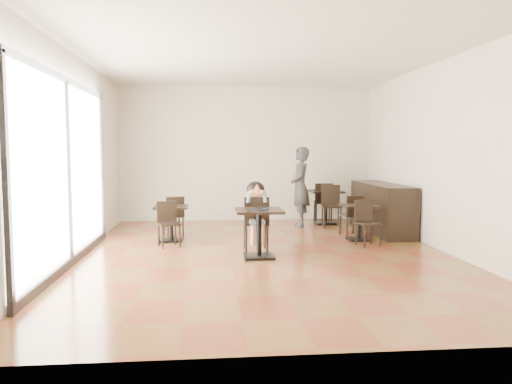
{
  "coord_description": "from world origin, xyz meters",
  "views": [
    {
      "loc": [
        -0.9,
        -7.97,
        1.71
      ],
      "look_at": [
        -0.13,
        0.26,
        1.0
      ],
      "focal_mm": 35.0,
      "sensor_mm": 36.0,
      "label": 1
    }
  ],
  "objects": [
    {
      "name": "adult_patron",
      "position": [
        1.11,
        2.91,
        0.88
      ],
      "size": [
        0.48,
        0.68,
        1.76
      ],
      "primitive_type": "imported",
      "rotation": [
        0.0,
        0.0,
        -1.67
      ],
      "color": "#333237",
      "rests_on": "floor"
    },
    {
      "name": "ceiling",
      "position": [
        0.0,
        0.0,
        3.2
      ],
      "size": [
        6.0,
        8.0,
        0.01
      ],
      "primitive_type": "cube",
      "color": "white",
      "rests_on": "floor"
    },
    {
      "name": "chair_back_a",
      "position": [
        1.76,
        3.5,
        0.46
      ],
      "size": [
        0.46,
        0.46,
        0.92
      ],
      "primitive_type": null,
      "rotation": [
        0.0,
        0.0,
        3.04
      ],
      "color": "black",
      "rests_on": "floor"
    },
    {
      "name": "floor",
      "position": [
        0.0,
        0.0,
        0.0
      ],
      "size": [
        6.0,
        8.0,
        0.01
      ],
      "primitive_type": "cube",
      "color": "brown",
      "rests_on": "ground"
    },
    {
      "name": "chair_mid_b",
      "position": [
        1.89,
        0.54,
        0.4
      ],
      "size": [
        0.43,
        0.43,
        0.8
      ],
      "primitive_type": null,
      "rotation": [
        0.0,
        0.0,
        0.22
      ],
      "color": "black",
      "rests_on": "floor"
    },
    {
      "name": "child",
      "position": [
        -0.13,
        0.31,
        0.58
      ],
      "size": [
        0.42,
        0.58,
        1.17
      ],
      "primitive_type": null,
      "color": "slate",
      "rests_on": "child_chair"
    },
    {
      "name": "storefront_window",
      "position": [
        -2.97,
        -0.5,
        1.4
      ],
      "size": [
        0.04,
        4.5,
        2.6
      ],
      "primitive_type": "cube",
      "color": "white",
      "rests_on": "floor"
    },
    {
      "name": "cafe_table_back",
      "position": [
        1.76,
        3.21,
        0.38
      ],
      "size": [
        0.8,
        0.8,
        0.77
      ],
      "primitive_type": null,
      "rotation": [
        0.0,
        0.0,
        -0.1
      ],
      "color": "black",
      "rests_on": "floor"
    },
    {
      "name": "child_table",
      "position": [
        -0.13,
        -0.24,
        0.39
      ],
      "size": [
        0.73,
        0.73,
        0.77
      ],
      "primitive_type": null,
      "color": "black",
      "rests_on": "floor"
    },
    {
      "name": "service_counter",
      "position": [
        2.65,
        2.0,
        0.5
      ],
      "size": [
        0.6,
        2.4,
        1.0
      ],
      "primitive_type": "cube",
      "color": "black",
      "rests_on": "floor"
    },
    {
      "name": "pizza_slice",
      "position": [
        -0.13,
        0.12,
        1.01
      ],
      "size": [
        0.27,
        0.21,
        0.06
      ],
      "primitive_type": null,
      "color": "tan",
      "rests_on": "child"
    },
    {
      "name": "plate",
      "position": [
        -0.13,
        -0.34,
        0.78
      ],
      "size": [
        0.26,
        0.26,
        0.02
      ],
      "primitive_type": "cylinder",
      "color": "black",
      "rests_on": "child_table"
    },
    {
      "name": "chair_mid_a",
      "position": [
        1.89,
        1.64,
        0.4
      ],
      "size": [
        0.43,
        0.43,
        0.8
      ],
      "primitive_type": null,
      "rotation": [
        0.0,
        0.0,
        3.36
      ],
      "color": "black",
      "rests_on": "floor"
    },
    {
      "name": "wall_right",
      "position": [
        3.0,
        0.0,
        1.6
      ],
      "size": [
        0.01,
        8.0,
        3.2
      ],
      "primitive_type": "cube",
      "color": "beige",
      "rests_on": "floor"
    },
    {
      "name": "chair_left_a",
      "position": [
        -1.61,
        1.89,
        0.4
      ],
      "size": [
        0.45,
        0.45,
        0.79
      ],
      "primitive_type": null,
      "rotation": [
        0.0,
        0.0,
        3.46
      ],
      "color": "black",
      "rests_on": "floor"
    },
    {
      "name": "chair_left_b",
      "position": [
        -1.61,
        0.79,
        0.4
      ],
      "size": [
        0.45,
        0.45,
        0.79
      ],
      "primitive_type": null,
      "rotation": [
        0.0,
        0.0,
        0.32
      ],
      "color": "black",
      "rests_on": "floor"
    },
    {
      "name": "cafe_table_mid",
      "position": [
        1.89,
        1.09,
        0.33
      ],
      "size": [
        0.75,
        0.75,
        0.67
      ],
      "primitive_type": null,
      "rotation": [
        0.0,
        0.0,
        0.22
      ],
      "color": "black",
      "rests_on": "floor"
    },
    {
      "name": "wall_front",
      "position": [
        0.0,
        -4.0,
        1.6
      ],
      "size": [
        6.0,
        0.01,
        3.2
      ],
      "primitive_type": "cube",
      "color": "beige",
      "rests_on": "floor"
    },
    {
      "name": "wall_left",
      "position": [
        -3.0,
        0.0,
        1.6
      ],
      "size": [
        0.01,
        8.0,
        3.2
      ],
      "primitive_type": "cube",
      "color": "beige",
      "rests_on": "floor"
    },
    {
      "name": "wall_back",
      "position": [
        0.0,
        4.0,
        1.6
      ],
      "size": [
        6.0,
        0.01,
        3.2
      ],
      "primitive_type": "cube",
      "color": "beige",
      "rests_on": "floor"
    },
    {
      "name": "chair_back_b",
      "position": [
        1.76,
        2.66,
        0.46
      ],
      "size": [
        0.46,
        0.46,
        0.92
      ],
      "primitive_type": null,
      "rotation": [
        0.0,
        0.0,
        -0.1
      ],
      "color": "black",
      "rests_on": "floor"
    },
    {
      "name": "cafe_table_left",
      "position": [
        -1.61,
        1.34,
        0.33
      ],
      "size": [
        0.79,
        0.79,
        0.66
      ],
      "primitive_type": null,
      "rotation": [
        0.0,
        0.0,
        0.32
      ],
      "color": "black",
      "rests_on": "floor"
    },
    {
      "name": "child_chair",
      "position": [
        -0.13,
        0.31,
        0.46
      ],
      "size": [
        0.42,
        0.42,
        0.93
      ],
      "primitive_type": null,
      "rotation": [
        0.0,
        0.0,
        3.14
      ],
      "color": "black",
      "rests_on": "floor"
    }
  ]
}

